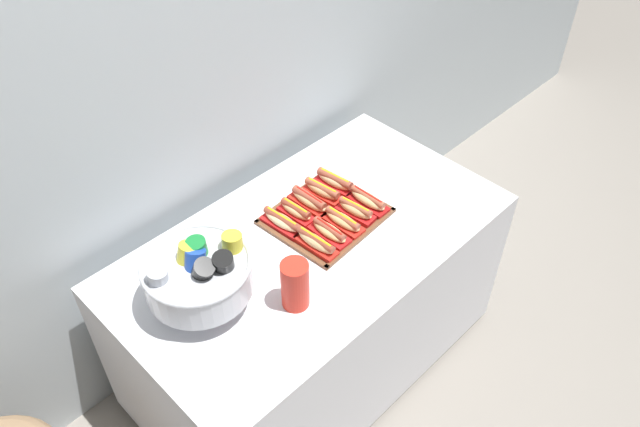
{
  "coord_description": "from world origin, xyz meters",
  "views": [
    {
      "loc": [
        -1.12,
        -1.16,
        2.4
      ],
      "look_at": [
        0.07,
        0.02,
        0.84
      ],
      "focal_mm": 35.4,
      "sensor_mm": 36.0,
      "label": 1
    }
  ],
  "objects_px": {
    "hot_dog_5": "(282,222)",
    "cup_stack": "(295,285)",
    "hot_dog_2": "(343,221)",
    "hot_dog_6": "(296,211)",
    "hot_dog_3": "(356,210)",
    "hot_dog_8": "(322,191)",
    "hot_dog_4": "(368,200)",
    "serving_tray": "(326,217)",
    "buffet_table": "(312,302)",
    "hot_dog_7": "(309,201)",
    "hot_dog_9": "(335,181)",
    "hot_dog_1": "(329,232)",
    "punch_bowl": "(199,274)",
    "hot_dog_0": "(316,242)"
  },
  "relations": [
    {
      "from": "hot_dog_0",
      "to": "hot_dog_8",
      "type": "relative_size",
      "value": 1.06
    },
    {
      "from": "hot_dog_2",
      "to": "hot_dog_6",
      "type": "xyz_separation_m",
      "value": [
        -0.09,
        0.16,
        0.0
      ]
    },
    {
      "from": "buffet_table",
      "to": "hot_dog_7",
      "type": "xyz_separation_m",
      "value": [
        0.11,
        0.13,
        0.4
      ]
    },
    {
      "from": "hot_dog_5",
      "to": "hot_dog_7",
      "type": "xyz_separation_m",
      "value": [
        0.15,
        0.01,
        0.0
      ]
    },
    {
      "from": "hot_dog_5",
      "to": "hot_dog_8",
      "type": "distance_m",
      "value": 0.23
    },
    {
      "from": "hot_dog_3",
      "to": "hot_dog_9",
      "type": "bearing_deg",
      "value": 69.41
    },
    {
      "from": "hot_dog_0",
      "to": "hot_dog_7",
      "type": "relative_size",
      "value": 0.97
    },
    {
      "from": "serving_tray",
      "to": "hot_dog_8",
      "type": "relative_size",
      "value": 2.52
    },
    {
      "from": "hot_dog_6",
      "to": "hot_dog_8",
      "type": "relative_size",
      "value": 0.91
    },
    {
      "from": "hot_dog_8",
      "to": "buffet_table",
      "type": "bearing_deg",
      "value": -145.13
    },
    {
      "from": "hot_dog_4",
      "to": "serving_tray",
      "type": "bearing_deg",
      "value": 155.04
    },
    {
      "from": "hot_dog_0",
      "to": "hot_dog_7",
      "type": "height_order",
      "value": "hot_dog_7"
    },
    {
      "from": "hot_dog_9",
      "to": "hot_dog_7",
      "type": "bearing_deg",
      "value": -176.15
    },
    {
      "from": "buffet_table",
      "to": "hot_dog_5",
      "type": "xyz_separation_m",
      "value": [
        -0.04,
        0.12,
        0.4
      ]
    },
    {
      "from": "hot_dog_6",
      "to": "hot_dog_7",
      "type": "bearing_deg",
      "value": 3.85
    },
    {
      "from": "hot_dog_0",
      "to": "serving_tray",
      "type": "bearing_deg",
      "value": 32.66
    },
    {
      "from": "hot_dog_3",
      "to": "hot_dog_8",
      "type": "distance_m",
      "value": 0.17
    },
    {
      "from": "hot_dog_2",
      "to": "hot_dog_3",
      "type": "bearing_deg",
      "value": 3.85
    },
    {
      "from": "serving_tray",
      "to": "hot_dog_5",
      "type": "bearing_deg",
      "value": 155.04
    },
    {
      "from": "hot_dog_0",
      "to": "hot_dog_9",
      "type": "distance_m",
      "value": 0.34
    },
    {
      "from": "hot_dog_9",
      "to": "punch_bowl",
      "type": "distance_m",
      "value": 0.73
    },
    {
      "from": "hot_dog_3",
      "to": "hot_dog_1",
      "type": "bearing_deg",
      "value": -176.15
    },
    {
      "from": "buffet_table",
      "to": "punch_bowl",
      "type": "height_order",
      "value": "punch_bowl"
    },
    {
      "from": "hot_dog_1",
      "to": "hot_dog_4",
      "type": "relative_size",
      "value": 0.95
    },
    {
      "from": "hot_dog_6",
      "to": "punch_bowl",
      "type": "xyz_separation_m",
      "value": [
        -0.49,
        -0.08,
        0.1
      ]
    },
    {
      "from": "hot_dog_4",
      "to": "hot_dog_6",
      "type": "height_order",
      "value": "hot_dog_4"
    },
    {
      "from": "hot_dog_2",
      "to": "hot_dog_9",
      "type": "bearing_deg",
      "value": 51.58
    },
    {
      "from": "hot_dog_0",
      "to": "hot_dog_4",
      "type": "xyz_separation_m",
      "value": [
        0.3,
        0.02,
        -0.0
      ]
    },
    {
      "from": "hot_dog_5",
      "to": "punch_bowl",
      "type": "relative_size",
      "value": 0.5
    },
    {
      "from": "hot_dog_8",
      "to": "punch_bowl",
      "type": "bearing_deg",
      "value": -172.33
    },
    {
      "from": "hot_dog_0",
      "to": "hot_dog_3",
      "type": "relative_size",
      "value": 1.11
    },
    {
      "from": "hot_dog_2",
      "to": "cup_stack",
      "type": "distance_m",
      "value": 0.4
    },
    {
      "from": "hot_dog_2",
      "to": "hot_dog_3",
      "type": "xyz_separation_m",
      "value": [
        0.07,
        0.01,
        0.0
      ]
    },
    {
      "from": "hot_dog_7",
      "to": "hot_dog_6",
      "type": "bearing_deg",
      "value": -176.15
    },
    {
      "from": "buffet_table",
      "to": "hot_dog_6",
      "type": "xyz_separation_m",
      "value": [
        0.04,
        0.12,
        0.4
      ]
    },
    {
      "from": "hot_dog_5",
      "to": "cup_stack",
      "type": "distance_m",
      "value": 0.36
    },
    {
      "from": "buffet_table",
      "to": "hot_dog_5",
      "type": "bearing_deg",
      "value": 106.87
    },
    {
      "from": "hot_dog_6",
      "to": "serving_tray",
      "type": "bearing_deg",
      "value": -43.88
    },
    {
      "from": "hot_dog_0",
      "to": "cup_stack",
      "type": "distance_m",
      "value": 0.26
    },
    {
      "from": "buffet_table",
      "to": "hot_dog_9",
      "type": "xyz_separation_m",
      "value": [
        0.26,
        0.14,
        0.4
      ]
    },
    {
      "from": "hot_dog_6",
      "to": "hot_dog_7",
      "type": "height_order",
      "value": "hot_dog_7"
    },
    {
      "from": "buffet_table",
      "to": "serving_tray",
      "type": "xyz_separation_m",
      "value": [
        0.12,
        0.04,
        0.37
      ]
    },
    {
      "from": "hot_dog_6",
      "to": "cup_stack",
      "type": "bearing_deg",
      "value": -133.61
    },
    {
      "from": "buffet_table",
      "to": "punch_bowl",
      "type": "bearing_deg",
      "value": 174.3
    },
    {
      "from": "hot_dog_1",
      "to": "hot_dog_4",
      "type": "bearing_deg",
      "value": 3.85
    },
    {
      "from": "hot_dog_5",
      "to": "hot_dog_7",
      "type": "distance_m",
      "value": 0.15
    },
    {
      "from": "hot_dog_5",
      "to": "punch_bowl",
      "type": "xyz_separation_m",
      "value": [
        -0.42,
        -0.07,
        0.1
      ]
    },
    {
      "from": "serving_tray",
      "to": "hot_dog_9",
      "type": "relative_size",
      "value": 2.44
    },
    {
      "from": "buffet_table",
      "to": "punch_bowl",
      "type": "distance_m",
      "value": 0.68
    },
    {
      "from": "buffet_table",
      "to": "hot_dog_7",
      "type": "distance_m",
      "value": 0.43
    }
  ]
}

